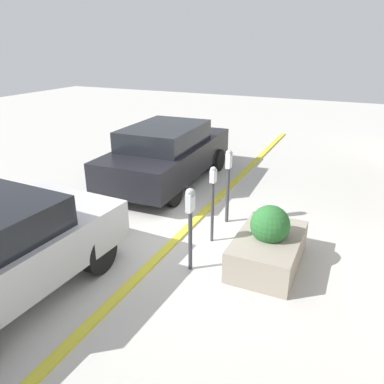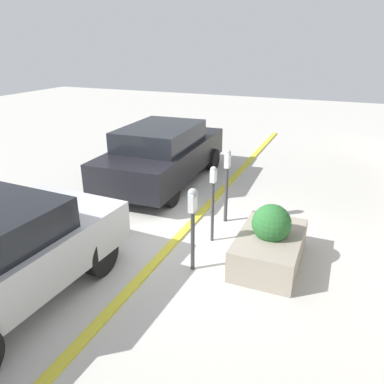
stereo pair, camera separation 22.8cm
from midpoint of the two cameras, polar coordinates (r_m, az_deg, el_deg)
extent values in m
plane|color=beige|center=(7.37, -0.24, -6.75)|extent=(40.00, 40.00, 0.00)
cube|color=gold|center=(7.39, -0.80, -6.48)|extent=(19.00, 0.16, 0.04)
cylinder|color=#38383D|center=(6.13, 0.82, -7.45)|extent=(0.07, 0.07, 1.06)
cube|color=silver|center=(5.82, 0.85, -1.57)|extent=(0.18, 0.09, 0.31)
sphere|color=gray|center=(5.76, 0.86, -0.18)|extent=(0.16, 0.16, 0.16)
cylinder|color=#38383D|center=(6.96, 4.06, -3.12)|extent=(0.06, 0.06, 1.19)
cube|color=silver|center=(6.69, 4.23, 2.43)|extent=(0.14, 0.09, 0.23)
sphere|color=gray|center=(6.65, 4.25, 3.38)|extent=(0.12, 0.12, 0.12)
cylinder|color=#38383D|center=(7.74, 6.28, -0.53)|extent=(0.07, 0.07, 1.19)
cube|color=silver|center=(7.49, 6.51, 4.77)|extent=(0.16, 0.09, 0.31)
sphere|color=gray|center=(7.44, 6.56, 5.90)|extent=(0.13, 0.13, 0.13)
cube|color=gray|center=(6.53, 12.48, -8.67)|extent=(1.68, 1.03, 0.54)
sphere|color=#28662D|center=(6.30, 12.83, -4.90)|extent=(0.65, 0.65, 0.65)
cylinder|color=black|center=(6.32, -13.05, -8.93)|extent=(0.71, 0.24, 0.71)
cylinder|color=black|center=(7.48, -24.29, -5.34)|extent=(0.71, 0.24, 0.71)
cube|color=black|center=(10.03, -2.94, 5.38)|extent=(4.69, 2.06, 0.73)
cube|color=black|center=(9.72, -3.52, 8.60)|extent=(2.46, 1.75, 0.51)
cylinder|color=black|center=(11.06, 4.54, 4.93)|extent=(0.63, 0.23, 0.63)
cylinder|color=black|center=(11.74, -3.43, 5.97)|extent=(0.63, 0.23, 0.63)
cylinder|color=black|center=(8.58, -2.17, -0.14)|extent=(0.63, 0.23, 0.63)
cylinder|color=black|center=(9.44, -11.59, 1.51)|extent=(0.63, 0.23, 0.63)
camera|label=1|loc=(0.11, 90.95, -0.38)|focal=35.00mm
camera|label=2|loc=(0.11, -89.05, 0.38)|focal=35.00mm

